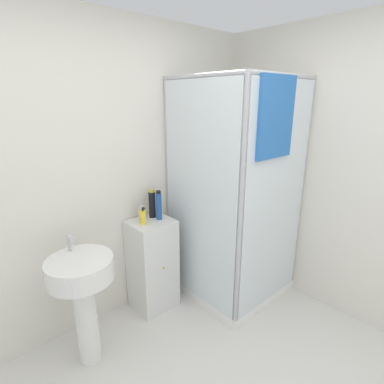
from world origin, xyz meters
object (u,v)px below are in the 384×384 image
(sink, at_px, (83,288))
(shampoo_bottle_blue, at_px, (159,205))
(shampoo_bottle_tall_black, at_px, (152,204))
(lotion_bottle_white, at_px, (141,214))
(soap_dispenser, at_px, (143,217))

(sink, height_order, shampoo_bottle_blue, shampoo_bottle_blue)
(shampoo_bottle_tall_black, relative_size, shampoo_bottle_blue, 0.98)
(shampoo_bottle_tall_black, bearing_deg, lotion_bottle_white, 168.67)
(shampoo_bottle_blue, bearing_deg, sink, -166.48)
(soap_dispenser, bearing_deg, lotion_bottle_white, 66.80)
(soap_dispenser, bearing_deg, sink, -162.90)
(sink, relative_size, shampoo_bottle_blue, 3.70)
(shampoo_bottle_blue, xyz_separation_m, lotion_bottle_white, (-0.12, 0.10, -0.08))
(soap_dispenser, relative_size, lotion_bottle_white, 1.15)
(shampoo_bottle_blue, distance_m, lotion_bottle_white, 0.18)
(shampoo_bottle_tall_black, xyz_separation_m, lotion_bottle_white, (-0.11, 0.02, -0.07))
(shampoo_bottle_tall_black, bearing_deg, shampoo_bottle_blue, -80.11)
(sink, xyz_separation_m, shampoo_bottle_tall_black, (0.79, 0.27, 0.36))
(lotion_bottle_white, bearing_deg, shampoo_bottle_tall_black, -11.33)
(shampoo_bottle_blue, bearing_deg, soap_dispenser, 178.77)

